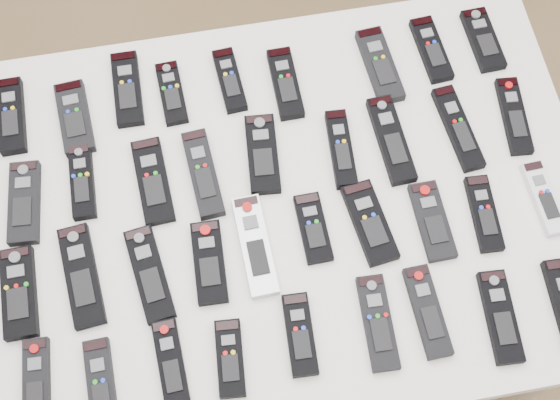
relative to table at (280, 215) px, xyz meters
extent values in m
plane|color=olive|center=(0.09, 0.10, -0.72)|extent=(4.00, 4.00, 0.00)
cube|color=white|center=(0.00, 0.00, 0.04)|extent=(1.25, 0.88, 0.04)
cylinder|color=beige|center=(0.56, -0.38, -0.35)|extent=(0.04, 0.04, 0.74)
cylinder|color=beige|center=(-0.56, 0.38, -0.35)|extent=(0.04, 0.04, 0.74)
cylinder|color=beige|center=(0.56, 0.38, -0.35)|extent=(0.04, 0.04, 0.74)
cube|color=black|center=(-0.52, 0.29, 0.07)|extent=(0.05, 0.17, 0.02)
cube|color=black|center=(-0.39, 0.26, 0.07)|extent=(0.07, 0.17, 0.02)
cube|color=black|center=(-0.27, 0.31, 0.07)|extent=(0.06, 0.18, 0.02)
cube|color=black|center=(-0.18, 0.29, 0.07)|extent=(0.05, 0.15, 0.02)
cube|color=black|center=(-0.06, 0.30, 0.07)|extent=(0.06, 0.15, 0.02)
cube|color=black|center=(0.06, 0.27, 0.07)|extent=(0.05, 0.17, 0.02)
cube|color=black|center=(0.27, 0.28, 0.07)|extent=(0.07, 0.19, 0.02)
cube|color=black|center=(0.39, 0.30, 0.07)|extent=(0.06, 0.16, 0.02)
cube|color=black|center=(0.50, 0.30, 0.07)|extent=(0.06, 0.16, 0.02)
cube|color=black|center=(-0.50, 0.09, 0.07)|extent=(0.07, 0.18, 0.02)
cube|color=black|center=(-0.38, 0.11, 0.07)|extent=(0.05, 0.16, 0.02)
cube|color=black|center=(-0.24, 0.09, 0.07)|extent=(0.07, 0.19, 0.02)
cube|color=black|center=(-0.14, 0.09, 0.07)|extent=(0.06, 0.19, 0.02)
cube|color=black|center=(-0.02, 0.11, 0.07)|extent=(0.07, 0.18, 0.02)
cube|color=black|center=(0.14, 0.09, 0.07)|extent=(0.05, 0.17, 0.02)
cube|color=black|center=(0.25, 0.10, 0.07)|extent=(0.06, 0.20, 0.02)
cube|color=black|center=(0.39, 0.10, 0.07)|extent=(0.06, 0.20, 0.02)
cube|color=black|center=(0.52, 0.11, 0.07)|extent=(0.06, 0.18, 0.02)
cube|color=black|center=(-0.52, -0.10, 0.07)|extent=(0.06, 0.18, 0.02)
cube|color=black|center=(-0.40, -0.08, 0.07)|extent=(0.08, 0.21, 0.02)
cube|color=black|center=(-0.27, -0.10, 0.07)|extent=(0.08, 0.20, 0.02)
cube|color=black|center=(-0.16, -0.10, 0.07)|extent=(0.06, 0.17, 0.02)
cube|color=#B7B7BC|center=(-0.06, -0.08, 0.07)|extent=(0.06, 0.21, 0.02)
cube|color=black|center=(0.05, -0.07, 0.07)|extent=(0.05, 0.14, 0.02)
cube|color=black|center=(0.17, -0.08, 0.07)|extent=(0.08, 0.18, 0.02)
cube|color=black|center=(0.29, -0.09, 0.07)|extent=(0.06, 0.16, 0.02)
cube|color=black|center=(0.39, -0.10, 0.07)|extent=(0.05, 0.16, 0.02)
cube|color=silver|center=(0.52, -0.08, 0.07)|extent=(0.05, 0.16, 0.02)
cube|color=black|center=(-0.50, -0.28, 0.07)|extent=(0.05, 0.17, 0.02)
cube|color=black|center=(-0.38, -0.30, 0.07)|extent=(0.05, 0.18, 0.02)
cube|color=black|center=(-0.25, -0.28, 0.07)|extent=(0.05, 0.17, 0.02)
cube|color=black|center=(-0.15, -0.29, 0.07)|extent=(0.06, 0.14, 0.02)
cube|color=black|center=(-0.01, -0.27, 0.07)|extent=(0.06, 0.16, 0.02)
cube|color=black|center=(0.14, -0.27, 0.07)|extent=(0.06, 0.18, 0.02)
cube|color=black|center=(0.23, -0.27, 0.07)|extent=(0.05, 0.18, 0.02)
cube|color=black|center=(0.36, -0.30, 0.07)|extent=(0.06, 0.18, 0.02)
camera|label=1|loc=(-0.11, -0.61, 1.48)|focal=50.00mm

